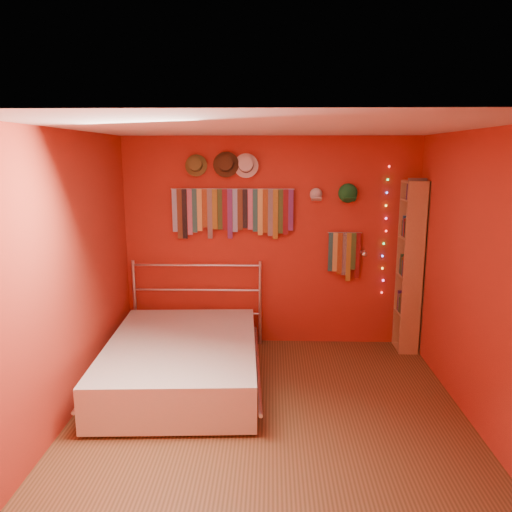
# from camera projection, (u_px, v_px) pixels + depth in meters

# --- Properties ---
(ground) EXTENTS (3.50, 3.50, 0.00)m
(ground) POSITION_uv_depth(u_px,v_px,m) (269.00, 411.00, 4.52)
(ground) COLOR #50371B
(ground) RESTS_ON ground
(back_wall) EXTENTS (3.50, 0.02, 2.50)m
(back_wall) POSITION_uv_depth(u_px,v_px,m) (271.00, 242.00, 5.98)
(back_wall) COLOR maroon
(back_wall) RESTS_ON ground
(right_wall) EXTENTS (0.02, 3.50, 2.50)m
(right_wall) POSITION_uv_depth(u_px,v_px,m) (477.00, 279.00, 4.22)
(right_wall) COLOR maroon
(right_wall) RESTS_ON ground
(left_wall) EXTENTS (0.02, 3.50, 2.50)m
(left_wall) POSITION_uv_depth(u_px,v_px,m) (69.00, 276.00, 4.32)
(left_wall) COLOR maroon
(left_wall) RESTS_ON ground
(ceiling) EXTENTS (3.50, 3.50, 0.02)m
(ceiling) POSITION_uv_depth(u_px,v_px,m) (271.00, 127.00, 4.02)
(ceiling) COLOR white
(ceiling) RESTS_ON back_wall
(tie_rack) EXTENTS (1.45, 0.03, 0.59)m
(tie_rack) POSITION_uv_depth(u_px,v_px,m) (232.00, 210.00, 5.86)
(tie_rack) COLOR silver
(tie_rack) RESTS_ON back_wall
(small_tie_rack) EXTENTS (0.40, 0.03, 0.59)m
(small_tie_rack) POSITION_uv_depth(u_px,v_px,m) (345.00, 253.00, 5.92)
(small_tie_rack) COLOR silver
(small_tie_rack) RESTS_ON back_wall
(fedora_olive) EXTENTS (0.26, 0.14, 0.25)m
(fedora_olive) POSITION_uv_depth(u_px,v_px,m) (196.00, 165.00, 5.74)
(fedora_olive) COLOR brown
(fedora_olive) RESTS_ON back_wall
(fedora_brown) EXTENTS (0.30, 0.16, 0.30)m
(fedora_brown) POSITION_uv_depth(u_px,v_px,m) (226.00, 164.00, 5.72)
(fedora_brown) COLOR #442D18
(fedora_brown) RESTS_ON back_wall
(fedora_white) EXTENTS (0.29, 0.15, 0.28)m
(fedora_white) POSITION_uv_depth(u_px,v_px,m) (246.00, 165.00, 5.72)
(fedora_white) COLOR white
(fedora_white) RESTS_ON back_wall
(cap_white) EXTENTS (0.16, 0.20, 0.16)m
(cap_white) POSITION_uv_depth(u_px,v_px,m) (316.00, 194.00, 5.80)
(cap_white) COLOR silver
(cap_white) RESTS_ON back_wall
(cap_green) EXTENTS (0.20, 0.25, 0.20)m
(cap_green) POSITION_uv_depth(u_px,v_px,m) (348.00, 193.00, 5.79)
(cap_green) COLOR #186F2D
(cap_green) RESTS_ON back_wall
(fairy_lights) EXTENTS (0.05, 0.02, 1.53)m
(fairy_lights) POSITION_uv_depth(u_px,v_px,m) (385.00, 231.00, 5.87)
(fairy_lights) COLOR #FF3333
(fairy_lights) RESTS_ON back_wall
(reading_lamp) EXTENTS (0.07, 0.28, 0.08)m
(reading_lamp) POSITION_uv_depth(u_px,v_px,m) (364.00, 254.00, 5.76)
(reading_lamp) COLOR silver
(reading_lamp) RESTS_ON back_wall
(bookshelf) EXTENTS (0.25, 0.34, 2.00)m
(bookshelf) POSITION_uv_depth(u_px,v_px,m) (414.00, 266.00, 5.77)
(bookshelf) COLOR #AB704D
(bookshelf) RESTS_ON ground
(bed) EXTENTS (1.68, 2.19, 1.04)m
(bed) POSITION_uv_depth(u_px,v_px,m) (182.00, 360.00, 5.06)
(bed) COLOR silver
(bed) RESTS_ON ground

